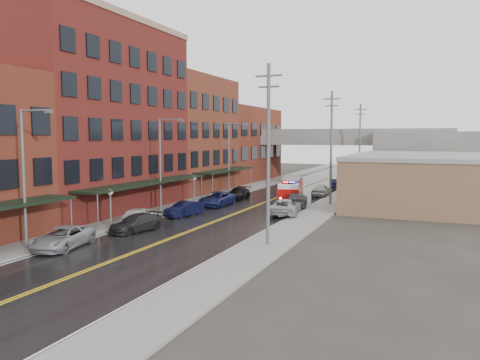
% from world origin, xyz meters
% --- Properties ---
extents(road, '(11.00, 160.00, 0.02)m').
position_xyz_m(road, '(0.00, 30.00, 0.01)').
color(road, black).
rests_on(road, ground).
extents(sidewalk_left, '(3.00, 160.00, 0.15)m').
position_xyz_m(sidewalk_left, '(-7.30, 30.00, 0.07)').
color(sidewalk_left, slate).
rests_on(sidewalk_left, ground).
extents(sidewalk_right, '(3.00, 160.00, 0.15)m').
position_xyz_m(sidewalk_right, '(7.30, 30.00, 0.07)').
color(sidewalk_right, slate).
rests_on(sidewalk_right, ground).
extents(curb_left, '(0.30, 160.00, 0.15)m').
position_xyz_m(curb_left, '(-5.65, 30.00, 0.07)').
color(curb_left, gray).
rests_on(curb_left, ground).
extents(curb_right, '(0.30, 160.00, 0.15)m').
position_xyz_m(curb_right, '(5.65, 30.00, 0.07)').
color(curb_right, gray).
rests_on(curb_right, ground).
extents(brick_building_b, '(9.00, 20.00, 18.00)m').
position_xyz_m(brick_building_b, '(-13.30, 23.00, 9.00)').
color(brick_building_b, '#541816').
rests_on(brick_building_b, ground).
extents(brick_building_c, '(9.00, 15.00, 15.00)m').
position_xyz_m(brick_building_c, '(-13.30, 40.50, 7.50)').
color(brick_building_c, brown).
rests_on(brick_building_c, ground).
extents(brick_building_far, '(9.00, 20.00, 12.00)m').
position_xyz_m(brick_building_far, '(-13.30, 58.00, 6.00)').
color(brick_building_far, maroon).
rests_on(brick_building_far, ground).
extents(tan_building, '(14.00, 22.00, 5.00)m').
position_xyz_m(tan_building, '(16.00, 40.00, 2.50)').
color(tan_building, brown).
rests_on(tan_building, ground).
extents(right_far_block, '(18.00, 30.00, 8.00)m').
position_xyz_m(right_far_block, '(18.00, 70.00, 4.00)').
color(right_far_block, slate).
rests_on(right_far_block, ground).
extents(awning_1, '(2.60, 18.00, 3.09)m').
position_xyz_m(awning_1, '(-7.49, 23.00, 2.99)').
color(awning_1, black).
rests_on(awning_1, ground).
extents(awning_2, '(2.60, 13.00, 3.09)m').
position_xyz_m(awning_2, '(-7.49, 40.50, 2.99)').
color(awning_2, black).
rests_on(awning_2, ground).
extents(globe_lamp_1, '(0.44, 0.44, 3.12)m').
position_xyz_m(globe_lamp_1, '(-6.40, 16.00, 2.31)').
color(globe_lamp_1, '#59595B').
rests_on(globe_lamp_1, ground).
extents(globe_lamp_2, '(0.44, 0.44, 3.12)m').
position_xyz_m(globe_lamp_2, '(-6.40, 30.00, 2.31)').
color(globe_lamp_2, '#59595B').
rests_on(globe_lamp_2, ground).
extents(street_lamp_0, '(2.64, 0.22, 9.00)m').
position_xyz_m(street_lamp_0, '(-6.55, 8.00, 5.19)').
color(street_lamp_0, '#59595B').
rests_on(street_lamp_0, ground).
extents(street_lamp_1, '(2.64, 0.22, 9.00)m').
position_xyz_m(street_lamp_1, '(-6.55, 24.00, 5.19)').
color(street_lamp_1, '#59595B').
rests_on(street_lamp_1, ground).
extents(street_lamp_2, '(2.64, 0.22, 9.00)m').
position_xyz_m(street_lamp_2, '(-6.55, 40.00, 5.19)').
color(street_lamp_2, '#59595B').
rests_on(street_lamp_2, ground).
extents(utility_pole_0, '(1.80, 0.24, 12.00)m').
position_xyz_m(utility_pole_0, '(7.20, 15.00, 6.31)').
color(utility_pole_0, '#59595B').
rests_on(utility_pole_0, ground).
extents(utility_pole_1, '(1.80, 0.24, 12.00)m').
position_xyz_m(utility_pole_1, '(7.20, 35.00, 6.31)').
color(utility_pole_1, '#59595B').
rests_on(utility_pole_1, ground).
extents(utility_pole_2, '(1.80, 0.24, 12.00)m').
position_xyz_m(utility_pole_2, '(7.20, 55.00, 6.31)').
color(utility_pole_2, '#59595B').
rests_on(utility_pole_2, ground).
extents(overpass, '(40.00, 10.00, 7.50)m').
position_xyz_m(overpass, '(0.00, 62.00, 5.99)').
color(overpass, slate).
rests_on(overpass, ground).
extents(fire_truck, '(3.99, 7.51, 2.63)m').
position_xyz_m(fire_truck, '(2.51, 36.16, 1.42)').
color(fire_truck, '#AC0B07').
rests_on(fire_truck, ground).
extents(parked_car_left_2, '(3.28, 5.44, 1.41)m').
position_xyz_m(parked_car_left_2, '(-5.00, 9.29, 0.71)').
color(parked_car_left_2, gray).
rests_on(parked_car_left_2, ground).
extents(parked_car_left_3, '(2.84, 4.92, 1.34)m').
position_xyz_m(parked_car_left_3, '(-3.77, 15.70, 0.67)').
color(parked_car_left_3, black).
rests_on(parked_car_left_3, ground).
extents(parked_car_left_4, '(2.67, 4.91, 1.59)m').
position_xyz_m(parked_car_left_4, '(-4.67, 16.80, 0.79)').
color(parked_car_left_4, silver).
rests_on(parked_car_left_4, ground).
extents(parked_car_left_5, '(2.39, 4.38, 1.37)m').
position_xyz_m(parked_car_left_5, '(-3.75, 23.14, 0.68)').
color(parked_car_left_5, black).
rests_on(parked_car_left_5, ground).
extents(parked_car_left_6, '(2.50, 5.33, 1.47)m').
position_xyz_m(parked_car_left_6, '(-3.83, 30.24, 0.74)').
color(parked_car_left_6, '#151C4F').
rests_on(parked_car_left_6, ground).
extents(parked_car_left_7, '(2.23, 4.83, 1.37)m').
position_xyz_m(parked_car_left_7, '(-3.73, 35.78, 0.68)').
color(parked_car_left_7, black).
rests_on(parked_car_left_7, ground).
extents(parked_car_right_0, '(3.41, 5.88, 1.54)m').
position_xyz_m(parked_car_right_0, '(4.55, 27.40, 0.77)').
color(parked_car_right_0, '#94969B').
rests_on(parked_car_right_0, ground).
extents(parked_car_right_1, '(3.35, 5.65, 1.53)m').
position_xyz_m(parked_car_right_1, '(4.22, 32.54, 0.77)').
color(parked_car_right_1, '#2C2B2E').
rests_on(parked_car_right_1, ground).
extents(parked_car_right_2, '(2.18, 4.72, 1.57)m').
position_xyz_m(parked_car_right_2, '(4.45, 42.51, 0.78)').
color(parked_car_right_2, '#B7B7B7').
rests_on(parked_car_right_2, ground).
extents(parked_car_right_3, '(2.23, 4.24, 1.33)m').
position_xyz_m(parked_car_right_3, '(4.21, 52.20, 0.66)').
color(parked_car_right_3, black).
rests_on(parked_car_right_3, ground).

